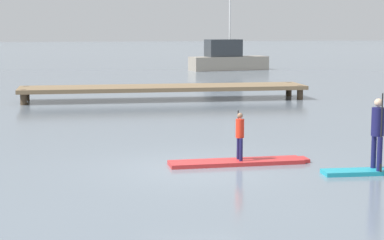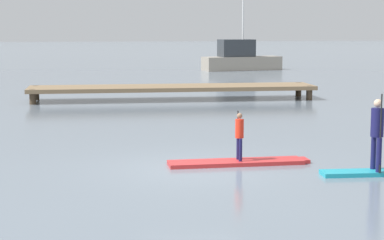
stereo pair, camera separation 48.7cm
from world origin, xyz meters
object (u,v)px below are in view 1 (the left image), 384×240
Objects in this scene: paddleboard_near at (239,162)px; paddler_child_solo at (240,133)px; paddler_adult at (378,129)px; fishing_boat_green_midground at (227,58)px.

paddler_child_solo is (0.01, 0.01, 0.72)m from paddleboard_near.
fishing_boat_green_midground reaches higher than paddler_adult.
paddler_child_solo is at bearing 49.25° from paddleboard_near.
paddler_adult is at bearing -96.83° from fishing_boat_green_midground.
fishing_boat_green_midground is (7.17, 34.14, 0.83)m from paddleboard_near.
paddleboard_near is 2.90× the size of paddler_child_solo.
paddleboard_near is 3.45m from paddler_adult.
paddler_adult reaches higher than paddler_child_solo.
paddler_adult is (2.88, -1.62, 0.29)m from paddler_child_solo.
paddleboard_near is 34.90m from fishing_boat_green_midground.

